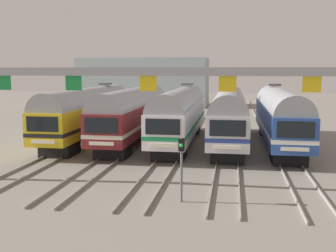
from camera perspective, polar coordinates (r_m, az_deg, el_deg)
name	(u,v)px	position (r m, az deg, el deg)	size (l,w,h in m)	color
ground_plane	(180,143)	(35.57, 1.74, -2.42)	(160.00, 160.00, 0.00)	gray
track_bed	(197,119)	(52.28, 4.12, 0.95)	(18.11, 70.00, 0.15)	gray
commuter_train_yellow	(88,111)	(37.16, -11.06, 2.06)	(2.88, 18.06, 5.05)	gold
commuter_train_maroon	(134,112)	(35.94, -4.83, 1.98)	(2.88, 18.06, 4.77)	maroon
commuter_train_white	(180,113)	(35.19, 1.76, 1.89)	(2.88, 18.06, 5.05)	white
commuter_train_silver	(229,113)	(34.91, 8.53, 1.75)	(2.88, 18.06, 5.05)	silver
commuter_train_blue	(280,114)	(35.12, 15.32, 1.60)	(2.88, 18.06, 5.05)	#284C9E
catenary_gantry	(148,91)	(21.70, -2.77, 4.96)	(21.85, 0.44, 6.97)	gray
yard_signal_mast	(181,157)	(19.51, 1.90, -4.42)	(0.28, 0.35, 3.16)	#59595E
maintenance_building	(145,82)	(73.43, -3.27, 6.16)	(22.31, 10.00, 8.38)	#9EB2B7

